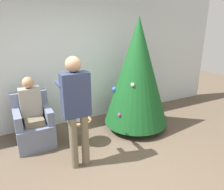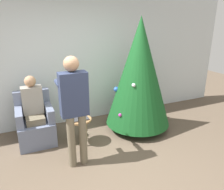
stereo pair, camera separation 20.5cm
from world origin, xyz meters
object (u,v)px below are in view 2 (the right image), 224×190
object	(u,v)px
christmas_tree	(139,73)
armchair	(36,124)
person_standing	(74,103)
side_stool	(80,123)
person_seated	(33,107)

from	to	relation	value
christmas_tree	armchair	distance (m)	2.20
person_standing	side_stool	xyz separation A→B (m)	(0.21, 0.55, -0.62)
person_seated	christmas_tree	bearing A→B (deg)	-8.31
person_standing	side_stool	bearing A→B (deg)	68.86
christmas_tree	person_seated	distance (m)	2.09
christmas_tree	person_standing	size ratio (longest dim) A/B	1.32
side_stool	person_standing	bearing A→B (deg)	-111.14
person_seated	person_standing	xyz separation A→B (m)	(0.52, -0.94, 0.34)
christmas_tree	person_seated	bearing A→B (deg)	171.69
armchair	person_seated	distance (m)	0.35
armchair	side_stool	distance (m)	0.85
person_seated	person_standing	size ratio (longest dim) A/B	0.73
armchair	person_seated	size ratio (longest dim) A/B	0.75
person_standing	side_stool	world-z (taller)	person_standing
christmas_tree	side_stool	distance (m)	1.49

